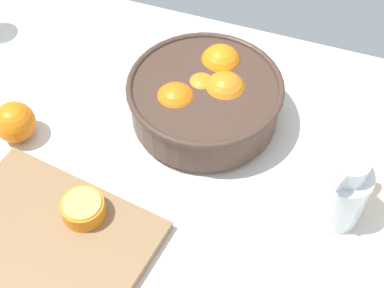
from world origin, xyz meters
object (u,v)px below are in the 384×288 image
at_px(juice_pitcher, 339,193).
at_px(loose_orange_1, 15,122).
at_px(cutting_board, 48,240).
at_px(orange_half_0, 83,208).
at_px(fruit_bowl, 205,98).

bearing_deg(juice_pitcher, loose_orange_1, -176.75).
bearing_deg(loose_orange_1, juice_pitcher, 3.25).
xyz_separation_m(cutting_board, orange_half_0, (0.04, 0.06, 0.03)).
relative_size(juice_pitcher, cutting_board, 0.47).
relative_size(orange_half_0, loose_orange_1, 0.94).
height_order(juice_pitcher, orange_half_0, juice_pitcher).
bearing_deg(loose_orange_1, cutting_board, -48.42).
distance_m(juice_pitcher, cutting_board, 0.48).
bearing_deg(juice_pitcher, cutting_board, -153.09).
height_order(fruit_bowl, cutting_board, fruit_bowl).
xyz_separation_m(fruit_bowl, cutting_board, (-0.15, -0.34, -0.04)).
xyz_separation_m(orange_half_0, loose_orange_1, (-0.20, 0.12, 0.00)).
bearing_deg(cutting_board, loose_orange_1, 131.58).
bearing_deg(orange_half_0, juice_pitcher, 21.97).
bearing_deg(orange_half_0, loose_orange_1, 148.52).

